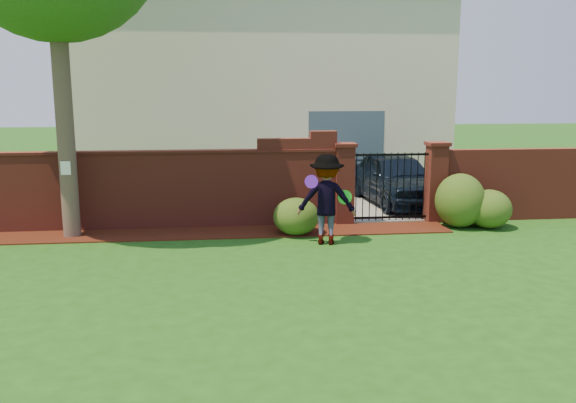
{
  "coord_description": "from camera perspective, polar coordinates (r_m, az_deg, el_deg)",
  "views": [
    {
      "loc": [
        -0.43,
        -9.51,
        3.15
      ],
      "look_at": [
        0.8,
        1.4,
        1.05
      ],
      "focal_mm": 37.57,
      "sensor_mm": 36.0,
      "label": 1
    }
  ],
  "objects": [
    {
      "name": "ground",
      "position": [
        10.03,
        -3.69,
        -7.54
      ],
      "size": [
        80.0,
        80.0,
        0.01
      ],
      "primitive_type": "cube",
      "color": "#1C4B12",
      "rests_on": "ground"
    },
    {
      "name": "brick_wall_return",
      "position": [
        15.4,
        20.81,
        1.53
      ],
      "size": [
        4.0,
        0.25,
        1.7
      ],
      "primitive_type": "cube",
      "color": "maroon",
      "rests_on": "ground"
    },
    {
      "name": "frisbee_green",
      "position": [
        12.06,
        5.4,
        0.42
      ],
      "size": [
        0.29,
        0.08,
        0.29
      ],
      "primitive_type": "cylinder",
      "rotation": [
        1.43,
        0.0,
        -0.04
      ],
      "color": "#1BCC1F",
      "rests_on": "man"
    },
    {
      "name": "paper_notice",
      "position": [
        13.21,
        -20.31,
        2.98
      ],
      "size": [
        0.2,
        0.01,
        0.28
      ],
      "primitive_type": "cube",
      "color": "white",
      "rests_on": "tree"
    },
    {
      "name": "shrub_right",
      "position": [
        14.29,
        18.52,
        -0.68
      ],
      "size": [
        0.99,
        0.99,
        0.88
      ],
      "primitive_type": "ellipsoid",
      "color": "#244915",
      "rests_on": "ground"
    },
    {
      "name": "mulch_bed",
      "position": [
        13.23,
        -8.52,
        -2.99
      ],
      "size": [
        11.1,
        1.08,
        0.03
      ],
      "primitive_type": "cube",
      "color": "#351209",
      "rests_on": "ground"
    },
    {
      "name": "iron_gate",
      "position": [
        14.25,
        9.65,
        1.41
      ],
      "size": [
        1.78,
        0.03,
        1.6
      ],
      "color": "black",
      "rests_on": "ground"
    },
    {
      "name": "shrub_left",
      "position": [
        12.93,
        0.77,
        -1.43
      ],
      "size": [
        0.99,
        0.99,
        0.81
      ],
      "primitive_type": "ellipsoid",
      "color": "#244915",
      "rests_on": "ground"
    },
    {
      "name": "driveway",
      "position": [
        18.22,
        6.11,
        0.83
      ],
      "size": [
        3.2,
        8.0,
        0.01
      ],
      "primitive_type": "cube",
      "color": "gray",
      "rests_on": "ground"
    },
    {
      "name": "man",
      "position": [
        12.11,
        3.64,
        0.17
      ],
      "size": [
        1.3,
        0.93,
        1.83
      ],
      "primitive_type": "imported",
      "rotation": [
        0.0,
        0.0,
        2.91
      ],
      "color": "gray",
      "rests_on": "ground"
    },
    {
      "name": "pillar_left",
      "position": [
        13.97,
        5.32,
        1.75
      ],
      "size": [
        0.5,
        0.5,
        1.88
      ],
      "color": "maroon",
      "rests_on": "ground"
    },
    {
      "name": "frisbee_purple",
      "position": [
        11.78,
        2.22,
        1.89
      ],
      "size": [
        0.27,
        0.11,
        0.27
      ],
      "primitive_type": "cylinder",
      "rotation": [
        1.36,
        0.0,
        0.13
      ],
      "color": "#6A1FC2",
      "rests_on": "man"
    },
    {
      "name": "car",
      "position": [
        16.38,
        10.5,
        2.05
      ],
      "size": [
        1.98,
        4.23,
        1.4
      ],
      "primitive_type": "imported",
      "rotation": [
        0.0,
        0.0,
        0.08
      ],
      "color": "black",
      "rests_on": "ground"
    },
    {
      "name": "brick_wall",
      "position": [
        13.78,
        -12.95,
        1.27
      ],
      "size": [
        8.7,
        0.31,
        2.16
      ],
      "color": "maroon",
      "rests_on": "ground"
    },
    {
      "name": "shrub_middle",
      "position": [
        14.14,
        15.97,
        0.08
      ],
      "size": [
        1.12,
        1.12,
        1.23
      ],
      "primitive_type": "ellipsoid",
      "color": "#244915",
      "rests_on": "ground"
    },
    {
      "name": "house",
      "position": [
        21.55,
        -2.68,
        10.86
      ],
      "size": [
        12.4,
        6.4,
        6.3
      ],
      "color": "beige",
      "rests_on": "ground"
    },
    {
      "name": "pillar_right",
      "position": [
        14.58,
        13.82,
        1.86
      ],
      "size": [
        0.5,
        0.5,
        1.88
      ],
      "color": "maroon",
      "rests_on": "ground"
    }
  ]
}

